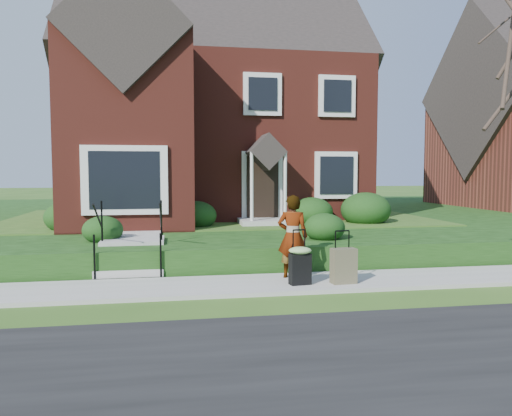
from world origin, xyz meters
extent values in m
plane|color=#2D5119|center=(0.00, 0.00, 0.00)|extent=(120.00, 120.00, 0.00)
cube|color=black|center=(0.00, -5.00, 0.01)|extent=(60.00, 6.00, 0.01)
cube|color=#9E9B93|center=(0.00, 0.00, 0.04)|extent=(60.00, 1.60, 0.08)
cube|color=black|center=(4.00, 10.90, 0.30)|extent=(44.00, 20.00, 0.60)
cube|color=#9E9B93|center=(-2.50, 5.00, 0.63)|extent=(1.20, 6.00, 0.06)
cube|color=maroon|center=(0.00, 10.00, 3.30)|extent=(10.00, 8.00, 5.40)
cube|color=maroon|center=(-2.80, 5.20, 3.30)|extent=(3.60, 2.40, 5.40)
cube|color=silver|center=(-2.80, 4.05, 2.00)|extent=(2.20, 0.30, 1.80)
cube|color=black|center=(1.20, 5.94, 1.65)|extent=(1.00, 0.12, 2.10)
cube|color=black|center=(3.60, 5.95, 2.10)|extent=(1.40, 0.10, 1.50)
cube|color=maroon|center=(3.00, 10.00, 8.20)|extent=(0.90, 0.90, 3.00)
cube|color=#9E9B93|center=(-2.50, 1.00, 0.15)|extent=(1.40, 0.30, 0.15)
cube|color=#9E9B93|center=(-2.50, 1.30, 0.30)|extent=(1.40, 0.30, 0.15)
cube|color=#9E9B93|center=(-2.50, 1.60, 0.45)|extent=(1.40, 0.30, 0.15)
cube|color=#9E9B93|center=(-2.50, 1.90, 0.60)|extent=(1.40, 0.30, 0.15)
cube|color=#9E9B93|center=(-2.50, 2.45, 0.60)|extent=(1.40, 0.80, 0.15)
cylinder|color=black|center=(-3.15, 0.85, 0.53)|extent=(0.04, 0.04, 0.90)
cylinder|color=black|center=(-3.15, 2.05, 1.13)|extent=(0.04, 0.04, 0.90)
cylinder|color=black|center=(-1.85, 0.85, 0.53)|extent=(0.04, 0.04, 0.90)
cylinder|color=black|center=(-1.85, 2.05, 1.13)|extent=(0.04, 0.04, 0.90)
ellipsoid|color=black|center=(-4.42, 5.01, 1.06)|extent=(1.31, 1.31, 0.92)
ellipsoid|color=black|center=(-0.91, 5.23, 1.03)|extent=(1.22, 1.22, 0.85)
ellipsoid|color=black|center=(2.70, 5.56, 1.06)|extent=(1.31, 1.31, 0.92)
ellipsoid|color=black|center=(4.37, 5.32, 1.14)|extent=(1.55, 1.55, 1.09)
ellipsoid|color=black|center=(-3.21, 2.65, 0.93)|extent=(0.94, 0.94, 0.66)
ellipsoid|color=black|center=(2.02, 2.13, 0.95)|extent=(0.99, 0.99, 0.69)
imported|color=#999999|center=(0.79, 0.34, 0.92)|extent=(0.71, 0.57, 1.68)
cube|color=black|center=(0.78, -0.29, 0.38)|extent=(0.42, 0.27, 0.59)
cylinder|color=black|center=(0.78, -0.29, 1.12)|extent=(0.24, 0.06, 0.03)
cylinder|color=black|center=(0.66, -0.29, 0.90)|extent=(0.02, 0.02, 0.45)
cylinder|color=black|center=(0.90, -0.29, 0.90)|extent=(0.02, 0.02, 0.45)
cylinder|color=black|center=(0.64, -0.29, 0.11)|extent=(0.05, 0.06, 0.06)
cylinder|color=black|center=(0.92, -0.29, 0.11)|extent=(0.05, 0.06, 0.06)
ellipsoid|color=#92C26F|center=(0.78, -0.29, 0.74)|extent=(0.48, 0.41, 0.14)
cube|color=brown|center=(1.63, -0.33, 0.42)|extent=(0.49, 0.30, 0.68)
cylinder|color=black|center=(1.63, -0.33, 1.09)|extent=(0.28, 0.05, 0.03)
cylinder|color=black|center=(1.49, -0.33, 0.92)|extent=(0.02, 0.02, 0.33)
cylinder|color=black|center=(1.77, -0.33, 0.92)|extent=(0.02, 0.02, 0.33)
cylinder|color=black|center=(1.47, -0.33, 0.11)|extent=(0.04, 0.06, 0.06)
cylinder|color=black|center=(1.80, -0.33, 0.11)|extent=(0.04, 0.06, 0.06)
camera|label=1|loc=(-1.63, -9.39, 2.25)|focal=35.00mm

